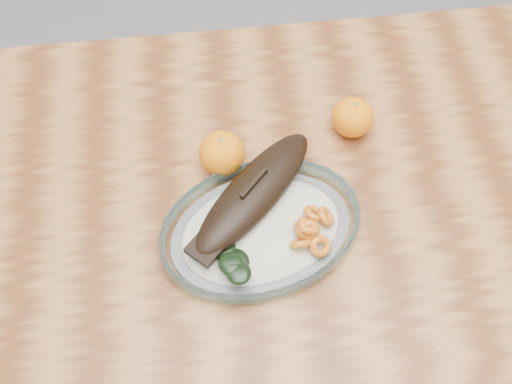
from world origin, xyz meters
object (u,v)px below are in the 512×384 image
Objects in this scene: orange_right at (353,117)px; plated_meal at (261,225)px; orange_left at (222,153)px; dining_table at (301,244)px.

plated_meal is at bearing -134.89° from orange_right.
orange_left is (-0.04, 0.12, 0.02)m from plated_meal.
orange_right is at bearing 56.41° from dining_table.
plated_meal reaches higher than orange_right.
orange_right reaches higher than dining_table.
orange_left is 1.06× the size of orange_right.
orange_right is at bearing 12.24° from orange_left.
plated_meal reaches higher than orange_left.
plated_meal is (-0.07, -0.02, 0.12)m from dining_table.
orange_right is at bearing 31.35° from plated_meal.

